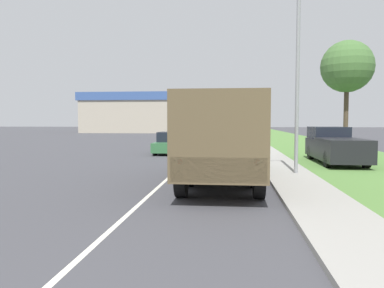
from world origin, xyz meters
The scene contains 11 objects.
ground_plane centered at (0.00, 40.00, 0.00)m, with size 180.00×180.00×0.00m, color #424247.
lane_centre_stripe centered at (0.00, 40.00, 0.00)m, with size 0.12×120.00×0.00m.
sidewalk_right centered at (4.50, 40.00, 0.06)m, with size 1.80×120.00×0.12m.
grass_strip_right centered at (8.90, 40.00, 0.01)m, with size 7.00×120.00×0.02m.
military_truck centered at (1.99, 12.83, 1.61)m, with size 2.41×7.87×2.86m.
car_nearest_ahead centered at (-1.53, 24.11, 0.63)m, with size 1.89×4.07×1.39m.
car_second_ahead centered at (1.65, 31.68, 0.74)m, with size 1.79×4.27×1.67m.
pickup_truck centered at (7.41, 19.51, 0.87)m, with size 1.91×5.44×1.77m.
lamp_post centered at (4.54, 14.80, 4.34)m, with size 1.69×0.24×7.10m.
tree_mid_right centered at (9.24, 24.05, 5.36)m, with size 3.13×3.13×6.93m.
building_distant centered at (-15.53, 68.26, 3.58)m, with size 17.97×11.49×7.07m.
Camera 1 is at (2.31, 0.34, 2.10)m, focal length 35.00 mm.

